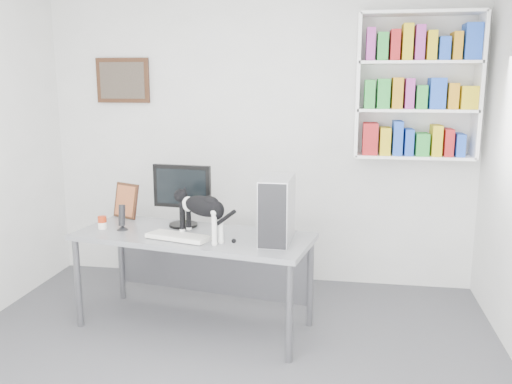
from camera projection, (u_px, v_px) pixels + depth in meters
room at (203, 177)px, 3.15m from camera, size 4.01×4.01×2.70m
bookshelf at (417, 86)px, 4.61m from camera, size 1.03×0.28×1.24m
wall_art at (123, 80)px, 5.15m from camera, size 0.52×0.04×0.42m
desk at (194, 281)px, 4.20m from camera, size 1.90×1.00×0.75m
monitor at (182, 195)px, 4.30m from camera, size 0.50×0.27×0.51m
keyboard at (178, 237)px, 3.99m from camera, size 0.50×0.30×0.04m
pc_tower at (277, 209)px, 3.92m from camera, size 0.22×0.47×0.47m
speaker at (122, 217)px, 4.22m from camera, size 0.09×0.09×0.21m
leaning_print at (126, 200)px, 4.60m from camera, size 0.27×0.19×0.31m
soup_can at (102, 222)px, 4.27m from camera, size 0.09×0.09×0.10m
cat at (202, 217)px, 3.94m from camera, size 0.55×0.43×0.35m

